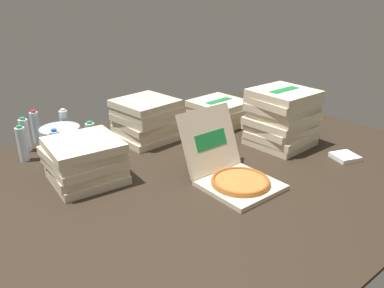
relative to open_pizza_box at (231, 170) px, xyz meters
The scene contains 14 objects.
ground_plane 0.27m from the open_pizza_box, 93.68° to the left, with size 3.20×2.40×0.02m, color #2D2319.
open_pizza_box is the anchor object (origin of this frame).
pizza_stack_center_near 0.88m from the open_pizza_box, 138.45° to the left, with size 0.45×0.45×0.26m.
pizza_stack_right_near 1.04m from the open_pizza_box, 51.05° to the left, with size 0.44×0.44×0.21m.
pizza_stack_right_far 0.92m from the open_pizza_box, 89.91° to the left, with size 0.45×0.45×0.31m.
pizza_stack_left_far 0.74m from the open_pizza_box, 15.76° to the left, with size 0.44×0.44×0.42m.
ice_bucket 1.26m from the open_pizza_box, 118.24° to the left, with size 0.28×0.28×0.17m, color #B7BABF.
water_bottle_0 1.37m from the open_pizza_box, 111.22° to the left, with size 0.06×0.06×0.25m.
water_bottle_1 1.01m from the open_pizza_box, 117.51° to the left, with size 0.06×0.06×0.25m.
water_bottle_2 1.49m from the open_pizza_box, 122.04° to the left, with size 0.06×0.06×0.25m.
water_bottle_3 1.54m from the open_pizza_box, 116.12° to the left, with size 0.06×0.06×0.25m.
water_bottle_4 1.40m from the open_pizza_box, 127.81° to the left, with size 0.06×0.06×0.25m.
water_bottle_5 1.14m from the open_pizza_box, 128.27° to the left, with size 0.06×0.06×0.25m.
napkin_pile 0.88m from the open_pizza_box, 16.85° to the right, with size 0.15×0.15×0.03m, color white.
Camera 1 is at (-1.46, -1.69, 1.11)m, focal length 35.90 mm.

